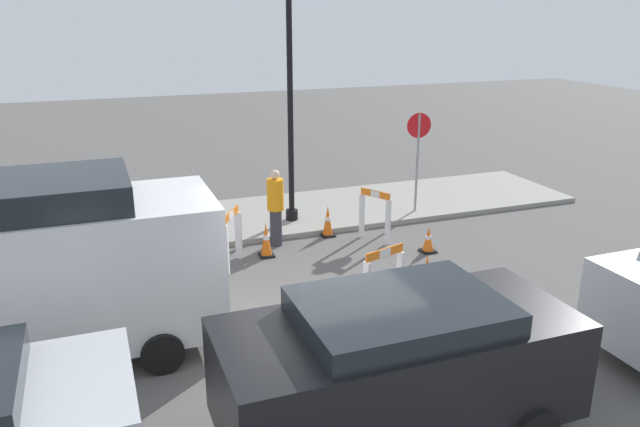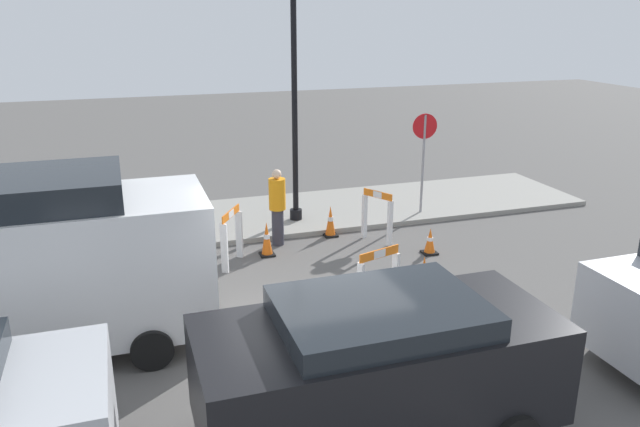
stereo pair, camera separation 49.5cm
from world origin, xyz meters
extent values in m
plane|color=#565451|center=(0.00, 0.00, 0.00)|extent=(60.00, 60.00, 0.00)
cube|color=gray|center=(0.00, 6.05, 0.06)|extent=(18.00, 3.10, 0.11)
cylinder|color=black|center=(1.44, 5.46, 0.23)|extent=(0.29, 0.29, 0.24)
cylinder|color=black|center=(1.44, 5.46, 2.86)|extent=(0.13, 0.13, 5.49)
cylinder|color=gray|center=(4.50, 5.04, 1.31)|extent=(0.06, 0.06, 2.39)
cylinder|color=red|center=(4.50, 5.04, 2.23)|extent=(0.60, 0.09, 0.60)
cube|color=white|center=(2.96, 3.46, 0.50)|extent=(0.14, 0.12, 0.99)
cube|color=white|center=(2.62, 4.07, 0.50)|extent=(0.14, 0.12, 0.99)
cube|color=orange|center=(2.79, 3.77, 1.07)|extent=(0.39, 0.68, 0.15)
cube|color=white|center=(2.79, 3.77, 1.07)|extent=(0.14, 0.21, 0.14)
cube|color=white|center=(-0.24, 3.79, 0.50)|extent=(0.14, 0.12, 0.99)
cube|color=white|center=(-0.66, 3.10, 0.50)|extent=(0.14, 0.12, 0.99)
cube|color=orange|center=(-0.45, 3.45, 1.07)|extent=(0.47, 0.75, 0.15)
cube|color=white|center=(-0.45, 3.45, 1.07)|extent=(0.16, 0.24, 0.14)
cube|color=white|center=(1.14, 0.60, 0.48)|extent=(0.10, 0.14, 0.95)
cube|color=white|center=(1.87, 0.83, 0.48)|extent=(0.10, 0.14, 0.95)
cube|color=orange|center=(1.51, 0.72, 1.03)|extent=(0.80, 0.27, 0.15)
cube|color=white|center=(1.51, 0.72, 1.03)|extent=(0.25, 0.10, 0.13)
cube|color=black|center=(1.94, 4.40, 0.02)|extent=(0.30, 0.30, 0.04)
cone|color=orange|center=(1.94, 4.40, 0.37)|extent=(0.22, 0.22, 0.67)
cylinder|color=white|center=(1.94, 4.40, 0.41)|extent=(0.13, 0.13, 0.09)
cube|color=black|center=(-0.09, 1.13, 0.02)|extent=(0.30, 0.30, 0.04)
cone|color=orange|center=(-0.09, 1.13, 0.30)|extent=(0.22, 0.23, 0.51)
cylinder|color=white|center=(-0.09, 1.13, 0.32)|extent=(0.13, 0.13, 0.07)
cube|color=black|center=(3.55, 2.75, 0.02)|extent=(0.30, 0.30, 0.04)
cone|color=orange|center=(3.55, 2.75, 0.30)|extent=(0.22, 0.22, 0.52)
cylinder|color=white|center=(3.55, 2.75, 0.32)|extent=(0.13, 0.13, 0.07)
cube|color=black|center=(0.31, 3.71, 0.02)|extent=(0.30, 0.30, 0.04)
cone|color=orange|center=(0.31, 3.71, 0.38)|extent=(0.22, 0.22, 0.69)
cylinder|color=white|center=(0.31, 3.71, 0.42)|extent=(0.13, 0.13, 0.10)
cube|color=black|center=(2.53, 1.05, 0.02)|extent=(0.30, 0.30, 0.04)
cone|color=orange|center=(2.53, 1.05, 0.38)|extent=(0.22, 0.23, 0.68)
cylinder|color=white|center=(2.53, 1.05, 0.42)|extent=(0.13, 0.13, 0.10)
cylinder|color=#33333D|center=(0.69, 4.25, 0.40)|extent=(0.33, 0.33, 0.80)
cylinder|color=orange|center=(0.69, 4.25, 1.14)|extent=(0.45, 0.45, 0.67)
sphere|color=beige|center=(0.69, 4.25, 1.57)|extent=(0.26, 0.26, 0.20)
cube|color=black|center=(0.21, -2.27, 0.90)|extent=(4.16, 1.80, 1.19)
cube|color=#1E2328|center=(0.21, -2.27, 1.49)|extent=(2.29, 1.66, 0.54)
cylinder|color=black|center=(1.49, -1.37, 0.30)|extent=(0.60, 0.18, 0.60)
cylinder|color=black|center=(-1.08, -1.37, 0.30)|extent=(0.60, 0.18, 0.60)
cylinder|color=black|center=(4.43, -1.44, 0.30)|extent=(0.60, 0.18, 0.60)
cube|color=white|center=(-3.82, 1.02, 1.29)|extent=(5.13, 1.96, 1.98)
cube|color=#1E2328|center=(-3.82, 1.02, 2.28)|extent=(2.82, 1.80, 0.82)
cylinder|color=black|center=(-2.22, 2.00, 0.30)|extent=(0.60, 0.18, 0.60)
cylinder|color=black|center=(-2.22, 0.04, 0.30)|extent=(0.60, 0.18, 0.60)
camera|label=1|loc=(-2.85, -7.86, 4.85)|focal=35.00mm
camera|label=2|loc=(-2.38, -8.03, 4.85)|focal=35.00mm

